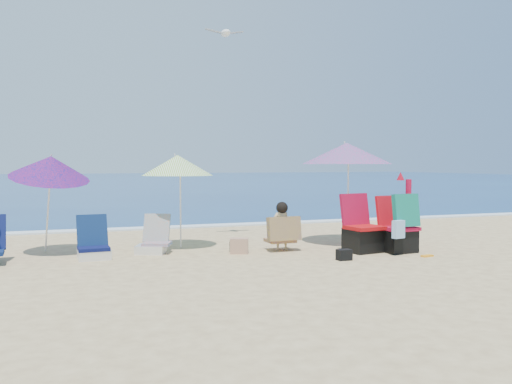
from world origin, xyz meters
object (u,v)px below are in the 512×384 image
object	(u,v)px
umbrella_turquoise	(347,153)
chair_navy	(94,247)
chair_rainbow	(154,243)
person_center	(282,227)
umbrella_striped	(178,165)
furled_umbrella	(407,206)
camp_chair_right	(398,231)
seagull	(225,33)
umbrella_blue	(50,167)
camp_chair_left	(362,235)

from	to	relation	value
umbrella_turquoise	chair_navy	distance (m)	5.18
chair_rainbow	person_center	distance (m)	2.38
umbrella_striped	chair_rainbow	xyz separation A→B (m)	(-0.54, -0.44, -1.41)
furled_umbrella	camp_chair_right	size ratio (longest dim) A/B	1.35
furled_umbrella	chair_navy	xyz separation A→B (m)	(-5.83, 0.65, -0.61)
umbrella_striped	furled_umbrella	world-z (taller)	umbrella_striped
seagull	chair_rainbow	bearing A→B (deg)	-143.79
umbrella_turquoise	camp_chair_right	distance (m)	1.95
umbrella_striped	furled_umbrella	xyz separation A→B (m)	(4.23, -1.35, -0.79)
umbrella_striped	person_center	size ratio (longest dim) A/B	1.99
person_center	umbrella_blue	bearing A→B (deg)	165.66
umbrella_turquoise	furled_umbrella	bearing A→B (deg)	-39.43
umbrella_striped	camp_chair_right	bearing A→B (deg)	-26.77
camp_chair_right	seagull	distance (m)	5.42
furled_umbrella	seagull	size ratio (longest dim) A/B	1.78
umbrella_blue	camp_chair_left	world-z (taller)	umbrella_blue
umbrella_blue	chair_rainbow	world-z (taller)	umbrella_blue
umbrella_blue	chair_navy	xyz separation A→B (m)	(0.68, -0.73, -1.36)
chair_navy	person_center	world-z (taller)	person_center
umbrella_turquoise	seagull	xyz separation A→B (m)	(-2.12, 1.44, 2.55)
umbrella_blue	person_center	distance (m)	4.31
umbrella_blue	seagull	world-z (taller)	seagull
furled_umbrella	person_center	world-z (taller)	furled_umbrella
umbrella_striped	camp_chair_left	xyz separation A→B (m)	(3.10, -1.60, -1.27)
umbrella_blue	umbrella_striped	bearing A→B (deg)	-0.68
seagull	furled_umbrella	bearing A→B (deg)	-35.83
camp_chair_right	seagull	xyz separation A→B (m)	(-2.50, 2.70, 3.98)
camp_chair_left	chair_rainbow	bearing A→B (deg)	162.27
person_center	camp_chair_left	bearing A→B (deg)	-23.99
chair_rainbow	seagull	world-z (taller)	seagull
chair_navy	camp_chair_right	size ratio (longest dim) A/B	0.68
umbrella_turquoise	umbrella_striped	bearing A→B (deg)	169.76
furled_umbrella	chair_navy	world-z (taller)	furled_umbrella
camp_chair_left	seagull	world-z (taller)	seagull
camp_chair_right	chair_rainbow	bearing A→B (deg)	161.40
umbrella_blue	chair_navy	size ratio (longest dim) A/B	2.59
chair_rainbow	person_center	world-z (taller)	person_center
umbrella_striped	furled_umbrella	distance (m)	4.51
umbrella_turquoise	chair_rainbow	bearing A→B (deg)	177.62
camp_chair_left	camp_chair_right	size ratio (longest dim) A/B	0.98
umbrella_striped	umbrella_blue	bearing A→B (deg)	179.32
umbrella_blue	camp_chair_left	bearing A→B (deg)	-16.85
umbrella_turquoise	camp_chair_left	size ratio (longest dim) A/B	2.15
camp_chair_left	umbrella_striped	bearing A→B (deg)	152.65
furled_umbrella	chair_rainbow	size ratio (longest dim) A/B	1.96
furled_umbrella	seagull	world-z (taller)	seagull
umbrella_turquoise	camp_chair_right	xyz separation A→B (m)	(0.38, -1.27, -1.44)
umbrella_turquoise	umbrella_blue	distance (m)	5.64
umbrella_turquoise	camp_chair_right	size ratio (longest dim) A/B	2.12
umbrella_blue	furled_umbrella	distance (m)	6.70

